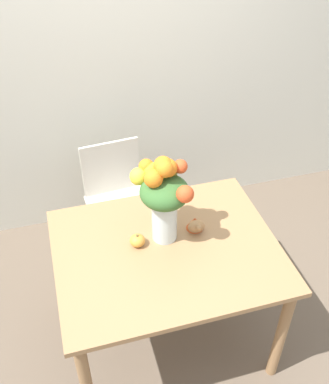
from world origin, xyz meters
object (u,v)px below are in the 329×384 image
Objects in this scene: pumpkin at (137,240)px; dining_chair_near_window at (118,202)px; turkey_figurine at (195,224)px; flower_vase at (163,194)px.

pumpkin is 0.81m from dining_chair_near_window.
dining_chair_near_window reaches higher than turkey_figurine.
dining_chair_near_window is at bearing 100.45° from flower_vase.
flower_vase is 0.57× the size of dining_chair_near_window.
dining_chair_near_window is at bearing 113.57° from turkey_figurine.
turkey_figurine reaches higher than pumpkin.
pumpkin is 0.33m from turkey_figurine.
flower_vase reaches higher than pumpkin.
turkey_figurine is at bearing -3.26° from flower_vase.
turkey_figurine is 0.14× the size of dining_chair_near_window.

